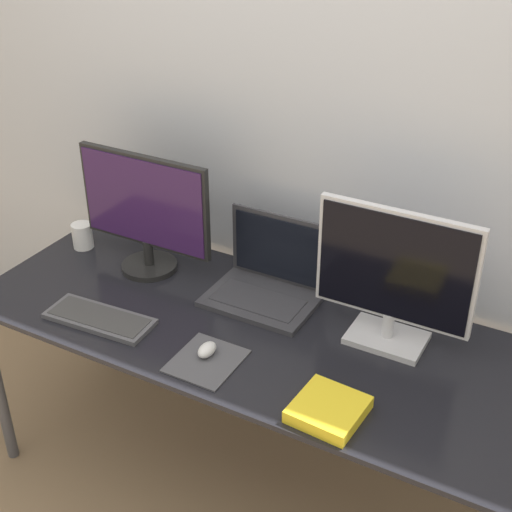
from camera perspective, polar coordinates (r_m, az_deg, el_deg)
name	(u,v)px	position (r m, az deg, el deg)	size (l,w,h in m)	color
wall_back	(312,128)	(2.38, 4.53, 10.18)	(7.00, 0.05, 2.50)	silver
desk	(249,344)	(2.33, -0.53, -7.02)	(1.86, 0.73, 0.72)	black
monitor_left	(145,211)	(2.51, -8.86, 3.58)	(0.52, 0.20, 0.44)	black
monitor_right	(394,277)	(2.14, 10.96, -1.64)	(0.48, 0.17, 0.45)	silver
laptop	(268,278)	(2.41, 0.99, -1.81)	(0.36, 0.27, 0.27)	#333338
keyboard	(100,318)	(2.36, -12.40, -4.90)	(0.37, 0.16, 0.02)	#4C4C51
mousepad	(206,361)	(2.15, -3.99, -8.37)	(0.19, 0.21, 0.00)	#47474C
mouse	(207,350)	(2.16, -3.95, -7.49)	(0.05, 0.07, 0.04)	silver
book	(328,410)	(1.97, 5.81, -12.12)	(0.19, 0.20, 0.04)	yellow
mug	(82,236)	(2.78, -13.72, 1.58)	(0.08, 0.08, 0.10)	white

